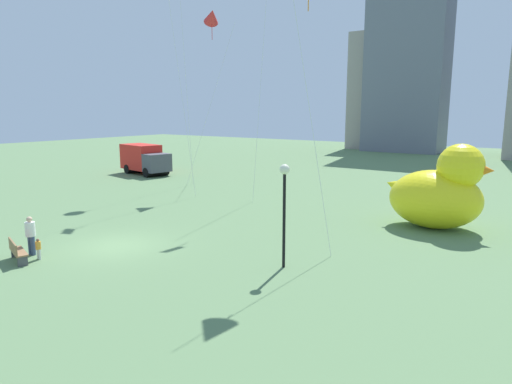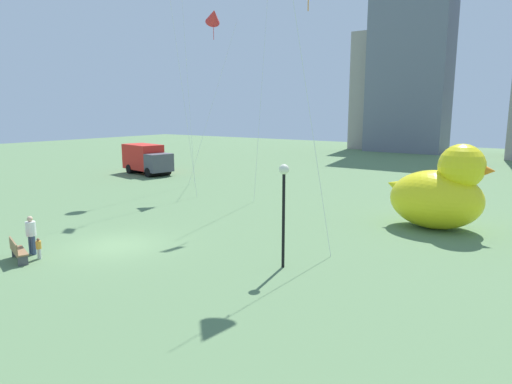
{
  "view_description": "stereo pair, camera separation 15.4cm",
  "coord_description": "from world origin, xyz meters",
  "px_view_note": "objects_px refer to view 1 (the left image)",
  "views": [
    {
      "loc": [
        16.66,
        -12.75,
        6.16
      ],
      "look_at": [
        5.02,
        4.06,
        2.44
      ],
      "focal_mm": 31.69,
      "sensor_mm": 36.0,
      "label": 1
    },
    {
      "loc": [
        16.79,
        -12.66,
        6.16
      ],
      "look_at": [
        5.02,
        4.06,
        2.44
      ],
      "focal_mm": 31.69,
      "sensor_mm": 36.0,
      "label": 2
    }
  ],
  "objects_px": {
    "kite_red": "(212,17)",
    "giant_inflatable_duck": "(439,192)",
    "lamppost": "(284,194)",
    "person_child": "(38,248)",
    "box_truck": "(145,159)",
    "person_adult": "(31,234)",
    "park_bench": "(17,251)"
  },
  "relations": [
    {
      "from": "park_bench",
      "to": "lamppost",
      "type": "xyz_separation_m",
      "value": [
        9.36,
        5.69,
        2.51
      ]
    },
    {
      "from": "person_adult",
      "to": "lamppost",
      "type": "distance_m",
      "value": 11.09
    },
    {
      "from": "person_child",
      "to": "giant_inflatable_duck",
      "type": "distance_m",
      "value": 19.4
    },
    {
      "from": "box_truck",
      "to": "person_adult",
      "type": "bearing_deg",
      "value": -52.68
    },
    {
      "from": "person_child",
      "to": "box_truck",
      "type": "height_order",
      "value": "box_truck"
    },
    {
      "from": "lamppost",
      "to": "box_truck",
      "type": "height_order",
      "value": "lamppost"
    },
    {
      "from": "park_bench",
      "to": "kite_red",
      "type": "bearing_deg",
      "value": 105.05
    },
    {
      "from": "lamppost",
      "to": "box_truck",
      "type": "relative_size",
      "value": 0.68
    },
    {
      "from": "lamppost",
      "to": "box_truck",
      "type": "distance_m",
      "value": 29.07
    },
    {
      "from": "person_adult",
      "to": "giant_inflatable_duck",
      "type": "bearing_deg",
      "value": 47.75
    },
    {
      "from": "kite_red",
      "to": "giant_inflatable_duck",
      "type": "bearing_deg",
      "value": -9.92
    },
    {
      "from": "park_bench",
      "to": "person_adult",
      "type": "distance_m",
      "value": 1.06
    },
    {
      "from": "giant_inflatable_duck",
      "to": "lamppost",
      "type": "xyz_separation_m",
      "value": [
        -3.53,
        -9.8,
        1.06
      ]
    },
    {
      "from": "person_adult",
      "to": "box_truck",
      "type": "relative_size",
      "value": 0.28
    },
    {
      "from": "park_bench",
      "to": "lamppost",
      "type": "bearing_deg",
      "value": 31.3
    },
    {
      "from": "person_adult",
      "to": "box_truck",
      "type": "xyz_separation_m",
      "value": [
        -15.1,
        19.8,
        0.51
      ]
    },
    {
      "from": "box_truck",
      "to": "park_bench",
      "type": "bearing_deg",
      "value": -53.12
    },
    {
      "from": "person_adult",
      "to": "giant_inflatable_duck",
      "type": "distance_m",
      "value": 19.79
    },
    {
      "from": "person_adult",
      "to": "person_child",
      "type": "bearing_deg",
      "value": -11.63
    },
    {
      "from": "person_child",
      "to": "kite_red",
      "type": "bearing_deg",
      "value": 106.88
    },
    {
      "from": "giant_inflatable_duck",
      "to": "kite_red",
      "type": "height_order",
      "value": "kite_red"
    },
    {
      "from": "lamppost",
      "to": "person_adult",
      "type": "bearing_deg",
      "value": -153.68
    },
    {
      "from": "giant_inflatable_duck",
      "to": "lamppost",
      "type": "relative_size",
      "value": 1.32
    },
    {
      "from": "park_bench",
      "to": "lamppost",
      "type": "distance_m",
      "value": 11.24
    },
    {
      "from": "park_bench",
      "to": "person_child",
      "type": "xyz_separation_m",
      "value": [
        0.43,
        0.69,
        0.02
      ]
    },
    {
      "from": "giant_inflatable_duck",
      "to": "lamppost",
      "type": "height_order",
      "value": "giant_inflatable_duck"
    },
    {
      "from": "kite_red",
      "to": "park_bench",
      "type": "bearing_deg",
      "value": -74.95
    },
    {
      "from": "giant_inflatable_duck",
      "to": "kite_red",
      "type": "relative_size",
      "value": 0.39
    },
    {
      "from": "person_child",
      "to": "giant_inflatable_duck",
      "type": "xyz_separation_m",
      "value": [
        12.45,
        14.81,
        1.42
      ]
    },
    {
      "from": "lamppost",
      "to": "kite_red",
      "type": "distance_m",
      "value": 21.83
    },
    {
      "from": "person_child",
      "to": "kite_red",
      "type": "distance_m",
      "value": 22.6
    },
    {
      "from": "park_bench",
      "to": "box_truck",
      "type": "distance_m",
      "value": 25.85
    }
  ]
}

